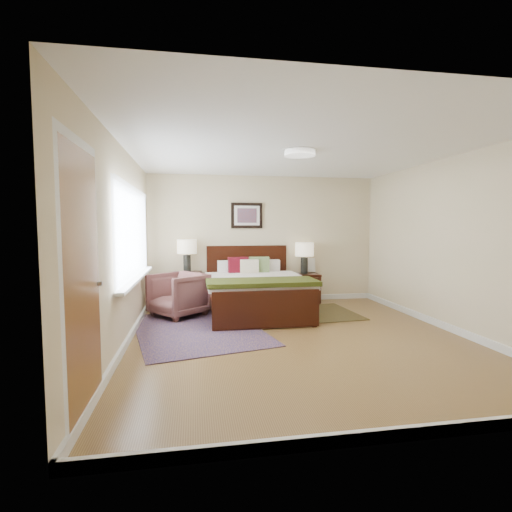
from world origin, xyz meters
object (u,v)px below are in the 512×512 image
Objects in this scene: nightstand_right at (304,285)px; lamp_right at (304,252)px; nightstand_left at (187,279)px; armchair at (178,295)px; lamp_left at (187,249)px; rug_persian at (197,329)px; bed at (255,284)px.

lamp_right is (0.00, 0.01, 0.65)m from nightstand_right.
armchair is at bearing -100.43° from nightstand_left.
lamp_left is 1.00× the size of lamp_right.
nightstand_left is 0.27× the size of rug_persian.
bed reaches higher than armchair.
lamp_left is at bearing 90.00° from nightstand_left.
armchair is 0.34× the size of rug_persian.
nightstand_right is at bearing 34.61° from bed.
nightstand_left is at bearing -179.45° from lamp_right.
nightstand_right is at bearing -0.32° from lamp_left.
bed is at bearing 28.07° from rug_persian.
nightstand_right is 0.24× the size of rug_persian.
lamp_right is 2.86m from rug_persian.
nightstand_left is at bearing -179.77° from nightstand_right.
rug_persian is (-2.12, -1.63, -0.35)m from nightstand_right.
lamp_right is at bearing 0.00° from lamp_left.
lamp_right is (2.28, 0.00, -0.08)m from lamp_left.
bed is 1.51m from lamp_left.
bed is 3.38× the size of lamp_left.
rug_persian is at bearing -20.35° from armchair.
lamp_right is 2.62m from armchair.
nightstand_left is 1.12× the size of nightstand_right.
nightstand_right is at bearing 0.23° from nightstand_left.
nightstand_left is 0.78m from armchair.
nightstand_left reaches higher than nightstand_right.
armchair is at bearing -100.14° from lamp_left.
nightstand_left reaches higher than rug_persian.
nightstand_right is (2.28, 0.01, -0.17)m from nightstand_left.
nightstand_right is 0.65m from lamp_right.
lamp_left reaches higher than nightstand_left.
lamp_left reaches higher than armchair.
nightstand_left is 2.29m from nightstand_right.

